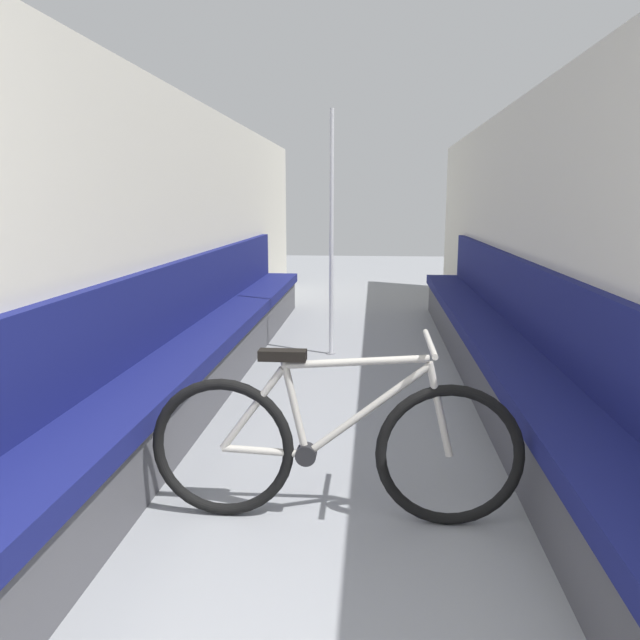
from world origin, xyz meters
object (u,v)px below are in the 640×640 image
at_px(bench_seat_row_right, 499,350).
at_px(grab_pole_near, 332,239).
at_px(bicycle, 334,446).
at_px(bench_seat_row_left, 209,344).

bearing_deg(bench_seat_row_right, grab_pole_near, 141.97).
distance_m(bench_seat_row_right, bicycle, 2.23).
bearing_deg(bench_seat_row_right, bicycle, -118.64).
bearing_deg(bicycle, bench_seat_row_right, 52.63).
bearing_deg(bench_seat_row_left, grab_pole_near, 49.70).
relative_size(bench_seat_row_left, grab_pole_near, 3.19).
bearing_deg(grab_pole_near, bench_seat_row_left, -130.30).
xyz_separation_m(bench_seat_row_right, bicycle, (-1.07, -1.96, 0.03)).
relative_size(bench_seat_row_right, grab_pole_near, 3.19).
height_order(bench_seat_row_left, grab_pole_near, grab_pole_near).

